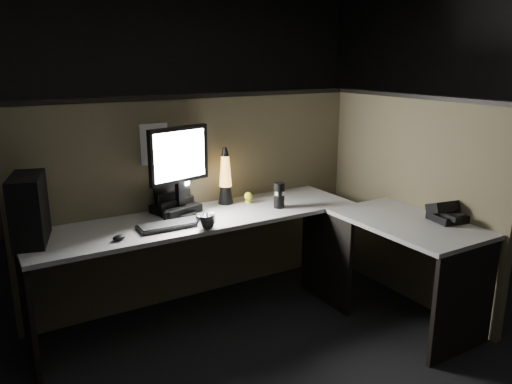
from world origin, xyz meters
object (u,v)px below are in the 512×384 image
monitor (179,162)px  keyboard (175,225)px  lava_lamp (225,181)px  pc_tower (29,209)px  desk_phone (448,213)px

monitor → keyboard: (-0.14, -0.24, -0.35)m
lava_lamp → pc_tower: bearing=-174.8°
monitor → lava_lamp: (0.38, 0.06, -0.19)m
pc_tower → desk_phone: (2.43, -0.99, -0.15)m
pc_tower → keyboard: size_ratio=0.84×
keyboard → pc_tower: bearing=168.7°
keyboard → desk_phone: bearing=-26.0°
pc_tower → monitor: bearing=18.2°
keyboard → monitor: bearing=59.6°
lava_lamp → desk_phone: lava_lamp is taller
pc_tower → monitor: monitor is taller
monitor → lava_lamp: bearing=-5.2°
monitor → keyboard: bearing=-135.7°
desk_phone → lava_lamp: bearing=144.8°
lava_lamp → desk_phone: 1.56m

